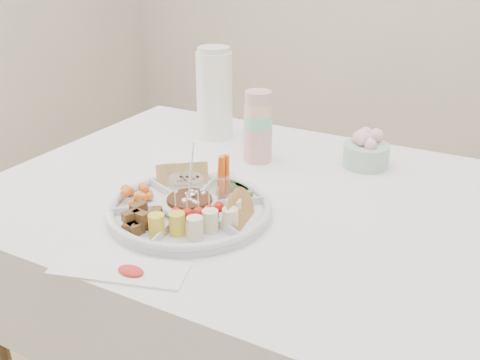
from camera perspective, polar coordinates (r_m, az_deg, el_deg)
The scene contains 13 objects.
dining_table at distance 1.56m, azimuth 4.11°, elevation -14.47°, with size 1.52×1.02×0.76m, color white.
party_tray at distance 1.26m, azimuth -5.37°, elevation -2.82°, with size 0.38×0.38×0.04m, color white.
bean_dip at distance 1.26m, azimuth -5.39°, elevation -2.52°, with size 0.10×0.10×0.04m, color black.
tortillas at distance 1.21m, azimuth 0.19°, elevation -2.90°, with size 0.10×0.10×0.06m, color #9E6F46, non-canonical shape.
carrot_cucumber at distance 1.31m, azimuth -0.79°, elevation 0.44°, with size 0.12×0.12×0.11m, color orange, non-canonical shape.
pita_raisins at distance 1.37m, azimuth -5.87°, elevation 0.44°, with size 0.12×0.12×0.07m, color tan, non-canonical shape.
cherries at distance 1.31m, azimuth -10.54°, elevation -1.36°, with size 0.10×0.10×0.04m, color orange, non-canonical shape.
granola_chunks at distance 1.20m, azimuth -10.53°, elevation -4.04°, with size 0.10×0.10×0.04m, color #462818, non-canonical shape.
banana_tomato at distance 1.13m, azimuth -4.88°, elevation -4.16°, with size 0.11×0.11×0.09m, color #EAD06D, non-canonical shape.
cup_stack at distance 1.54m, azimuth 1.92°, elevation 6.11°, with size 0.08×0.08×0.23m, color silver.
thermos at distance 1.73m, azimuth -2.74°, elevation 9.34°, with size 0.11×0.11×0.30m, color white.
flower_bowl at distance 1.56m, azimuth 13.35°, elevation 3.13°, with size 0.13×0.13×0.10m, color silver.
placemat at distance 1.09m, azimuth -12.78°, elevation -9.27°, with size 0.27×0.09×0.01m, color white.
Camera 1 is at (0.48, -1.11, 1.36)m, focal length 40.00 mm.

